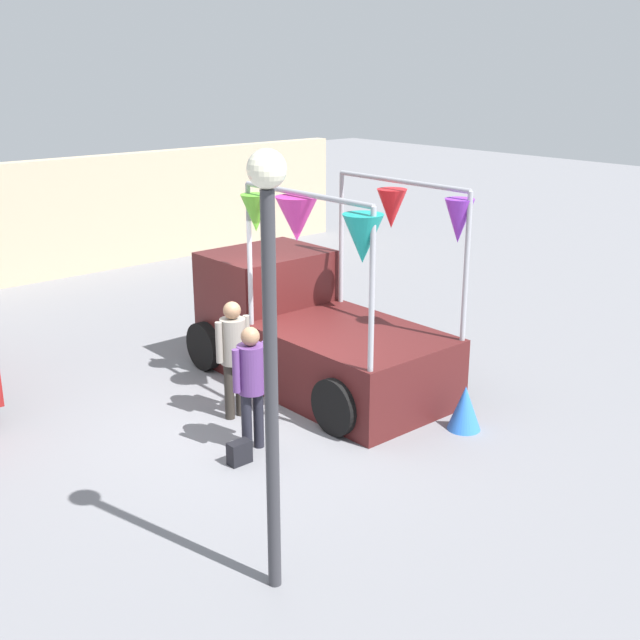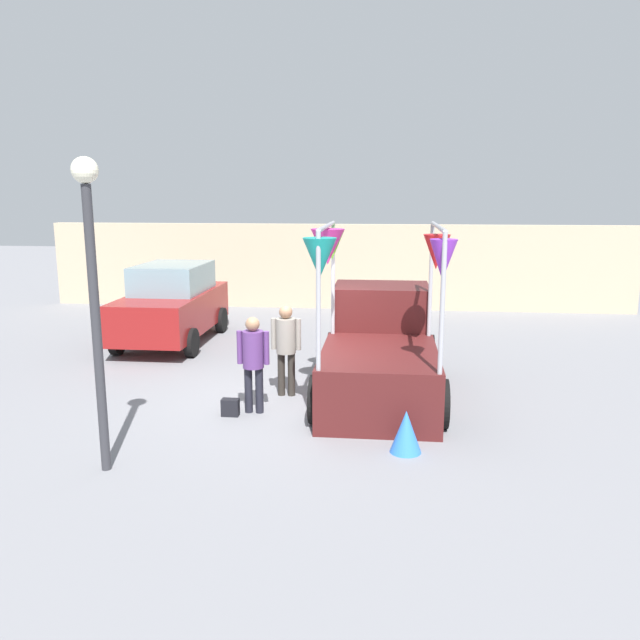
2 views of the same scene
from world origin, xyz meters
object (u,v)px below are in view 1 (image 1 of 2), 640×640
street_lamp (270,318)px  folded_kite_bundle_azure (465,408)px  person_vendor (233,349)px  vendor_truck (306,324)px  handbag (239,453)px  person_customer (251,377)px

street_lamp → folded_kite_bundle_azure: (3.89, 0.97, -2.28)m
person_vendor → street_lamp: (-1.85, -3.25, 1.60)m
vendor_truck → handbag: vendor_truck is taller
vendor_truck → folded_kite_bundle_azure: 2.80m
vendor_truck → person_customer: bearing=-145.9°
street_lamp → folded_kite_bundle_azure: 4.61m
vendor_truck → person_customer: size_ratio=2.56×
street_lamp → vendor_truck: bearing=46.7°
vendor_truck → street_lamp: size_ratio=1.03×
person_customer → folded_kite_bundle_azure: (2.42, -1.35, -0.66)m
person_vendor → street_lamp: size_ratio=0.41×
vendor_truck → person_vendor: size_ratio=2.51×
person_vendor → handbag: size_ratio=5.81×
street_lamp → folded_kite_bundle_azure: size_ratio=6.59×
person_vendor → handbag: (-0.74, -1.13, -0.84)m
handbag → street_lamp: bearing=-117.8°
handbag → street_lamp: street_lamp is taller
street_lamp → person_customer: bearing=57.7°
person_vendor → folded_kite_bundle_azure: 3.13m
person_customer → handbag: 0.91m
vendor_truck → street_lamp: bearing=-133.3°
person_vendor → folded_kite_bundle_azure: person_vendor is taller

